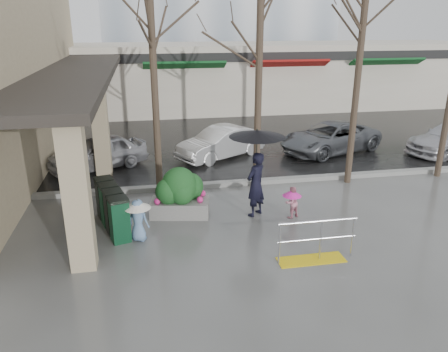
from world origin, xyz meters
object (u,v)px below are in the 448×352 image
object	(u,v)px
tree_mideast	(362,36)
child_blue	(138,216)
woman	(256,163)
news_boxes	(112,208)
tree_midwest	(260,24)
child_pink	(292,200)
tree_west	(151,29)
planter	(180,193)
car_b	(221,143)
car_a	(98,153)
handrail	(315,246)
car_c	(330,137)

from	to	relation	value
tree_mideast	child_blue	size ratio (longest dim) A/B	5.81
woman	news_boxes	bearing A→B (deg)	-37.24
tree_midwest	child_pink	bearing A→B (deg)	-80.35
tree_west	child_blue	xyz separation A→B (m)	(-0.67, -3.04, -4.41)
tree_west	planter	bearing A→B (deg)	-73.18
child_blue	tree_mideast	bearing A→B (deg)	-128.45
tree_midwest	woman	distance (m)	4.25
child_pink	car_b	distance (m)	6.16
car_b	news_boxes	bearing A→B (deg)	-65.17
tree_mideast	car_a	distance (m)	10.13
tree_mideast	woman	bearing A→B (deg)	-151.77
handrail	news_boxes	size ratio (longest dim) A/B	0.88
handrail	planter	bearing A→B (deg)	132.43
child_pink	car_b	world-z (taller)	car_b
tree_west	child_blue	bearing A→B (deg)	-102.40
tree_west	planter	distance (m)	4.73
tree_midwest	woman	world-z (taller)	tree_midwest
news_boxes	car_c	world-z (taller)	car_c
woman	car_c	size ratio (longest dim) A/B	0.56
tree_midwest	child_pink	distance (m)	5.30
child_pink	planter	xyz separation A→B (m)	(-3.10, 0.74, 0.15)
tree_mideast	planter	distance (m)	7.49
planter	car_c	size ratio (longest dim) A/B	0.39
tree_midwest	planter	bearing A→B (deg)	-148.06
tree_west	woman	xyz separation A→B (m)	(2.64, -2.07, -3.51)
woman	child_blue	distance (m)	3.56
car_a	car_c	xyz separation A→B (m)	(9.55, 0.53, 0.00)
tree_west	planter	world-z (taller)	tree_west
news_boxes	car_b	xyz separation A→B (m)	(4.03, 5.87, 0.04)
planter	woman	bearing A→B (deg)	-10.52
handrail	woman	xyz separation A→B (m)	(-0.72, 2.73, 1.20)
woman	child_blue	world-z (taller)	woman
woman	tree_west	bearing A→B (deg)	-77.21
car_a	child_blue	bearing A→B (deg)	-12.63
tree_midwest	woman	bearing A→B (deg)	-105.21
child_pink	car_b	size ratio (longest dim) A/B	0.24
tree_mideast	tree_midwest	bearing A→B (deg)	180.00
car_c	child_blue	bearing A→B (deg)	-71.58
tree_mideast	planter	bearing A→B (deg)	-164.35
tree_west	tree_mideast	bearing A→B (deg)	0.00
handrail	car_a	bearing A→B (deg)	124.90
tree_mideast	handrail	bearing A→B (deg)	-123.19
planter	car_c	distance (m)	8.70
tree_midwest	planter	xyz separation A→B (m)	(-2.69, -1.68, -4.54)
tree_midwest	child_pink	size ratio (longest dim) A/B	7.55
handrail	woman	size ratio (longest dim) A/B	0.74
tree_west	tree_midwest	world-z (taller)	tree_midwest
car_b	woman	bearing A→B (deg)	-31.01
woman	car_c	distance (m)	7.49
tree_mideast	planter	world-z (taller)	tree_mideast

